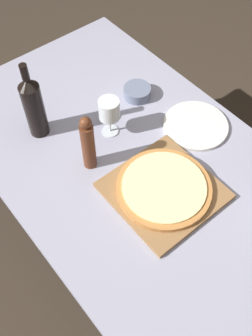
{
  "coord_description": "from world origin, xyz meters",
  "views": [
    {
      "loc": [
        -0.58,
        -0.63,
        1.94
      ],
      "look_at": [
        -0.07,
        -0.01,
        0.81
      ],
      "focal_mm": 42.0,
      "sensor_mm": 36.0,
      "label": 1
    }
  ],
  "objects": [
    {
      "name": "pepper_mill",
      "position": [
        -0.14,
        0.12,
        0.87
      ],
      "size": [
        0.05,
        0.05,
        0.25
      ],
      "color": "#5B2D19",
      "rests_on": "dining_table"
    },
    {
      "name": "dinner_plate",
      "position": [
        0.3,
        -0.0,
        0.76
      ],
      "size": [
        0.26,
        0.26,
        0.01
      ],
      "color": "silver",
      "rests_on": "dining_table"
    },
    {
      "name": "dining_table",
      "position": [
        0.0,
        0.0,
        0.67
      ],
      "size": [
        0.93,
        1.64,
        0.75
      ],
      "color": "#9393A8",
      "rests_on": "ground_plane"
    },
    {
      "name": "cutting_board",
      "position": [
        -0.01,
        -0.15,
        0.76
      ],
      "size": [
        0.36,
        0.36,
        0.02
      ],
      "color": "olive",
      "rests_on": "dining_table"
    },
    {
      "name": "ground_plane",
      "position": [
        0.0,
        0.0,
        0.0
      ],
      "size": [
        12.0,
        12.0,
        0.0
      ],
      "primitive_type": "plane",
      "color": "#382D23"
    },
    {
      "name": "pizza",
      "position": [
        -0.01,
        -0.15,
        0.78
      ],
      "size": [
        0.34,
        0.34,
        0.02
      ],
      "color": "#BC7A3D",
      "rests_on": "cutting_board"
    },
    {
      "name": "wine_bottle",
      "position": [
        -0.2,
        0.37,
        0.89
      ],
      "size": [
        0.08,
        0.08,
        0.33
      ],
      "color": "black",
      "rests_on": "dining_table"
    },
    {
      "name": "small_bowl",
      "position": [
        0.23,
        0.28,
        0.77
      ],
      "size": [
        0.12,
        0.12,
        0.05
      ],
      "color": "slate",
      "rests_on": "dining_table"
    },
    {
      "name": "wine_glass",
      "position": [
        0.02,
        0.2,
        0.87
      ],
      "size": [
        0.08,
        0.08,
        0.17
      ],
      "color": "silver",
      "rests_on": "dining_table"
    }
  ]
}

